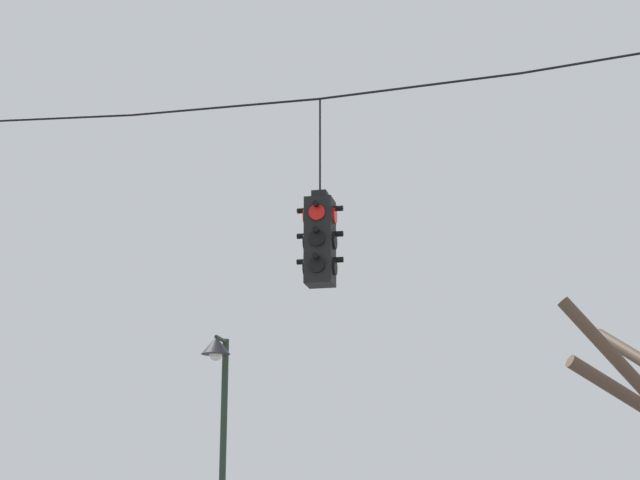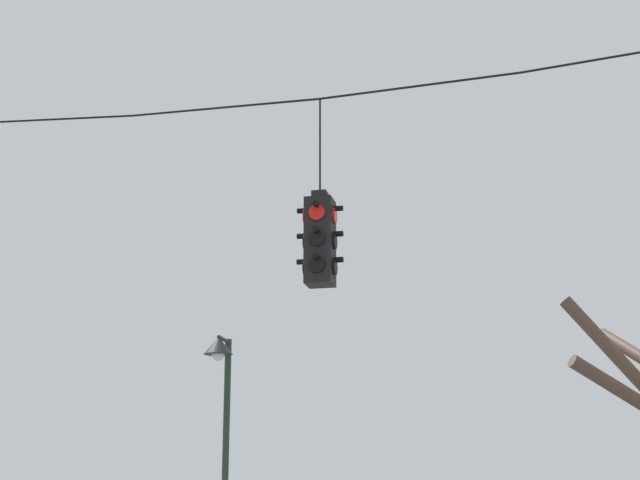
{
  "view_description": "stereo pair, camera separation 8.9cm",
  "coord_description": "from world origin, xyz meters",
  "views": [
    {
      "loc": [
        3.73,
        -11.49,
        1.93
      ],
      "look_at": [
        1.3,
        -0.09,
        5.12
      ],
      "focal_mm": 55.0,
      "sensor_mm": 36.0,
      "label": 1
    },
    {
      "loc": [
        3.82,
        -11.47,
        1.93
      ],
      "look_at": [
        1.3,
        -0.09,
        5.12
      ],
      "focal_mm": 55.0,
      "sensor_mm": 36.0,
      "label": 2
    }
  ],
  "objects": [
    {
      "name": "street_lamp",
      "position": [
        -1.67,
        5.22,
        3.77
      ],
      "size": [
        0.52,
        0.89,
        4.92
      ],
      "color": "#233323",
      "rests_on": "ground_plane"
    },
    {
      "name": "traffic_light_near_left_pole",
      "position": [
        1.3,
        -0.09,
        5.12
      ],
      "size": [
        0.58,
        0.58,
        2.46
      ],
      "color": "black"
    },
    {
      "name": "span_wire",
      "position": [
        -0.0,
        -0.09,
        7.23
      ],
      "size": [
        17.94,
        0.03,
        0.69
      ],
      "color": "black"
    }
  ]
}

